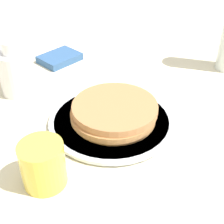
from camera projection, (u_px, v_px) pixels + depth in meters
ground_plane at (105, 124)px, 0.67m from camera, size 4.00×4.00×0.00m
plate at (112, 122)px, 0.66m from camera, size 0.27×0.27×0.01m
pancake_stack at (114, 112)px, 0.65m from camera, size 0.18×0.19×0.04m
juice_glass at (43, 164)px, 0.51m from camera, size 0.07×0.07×0.08m
cream_jug at (16, 71)px, 0.74m from camera, size 0.08×0.08×0.13m
napkin at (60, 58)px, 0.90m from camera, size 0.14×0.13×0.02m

